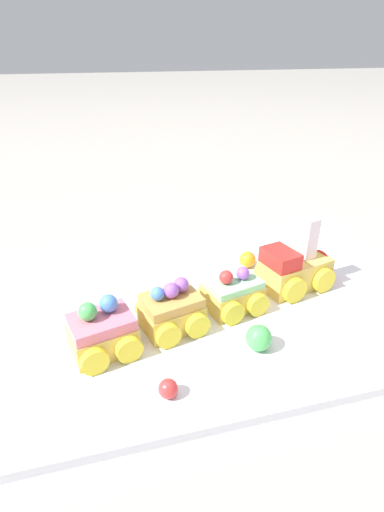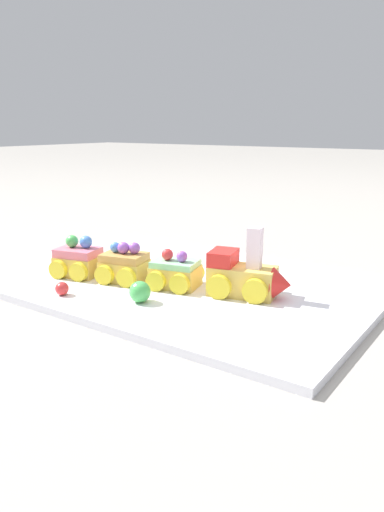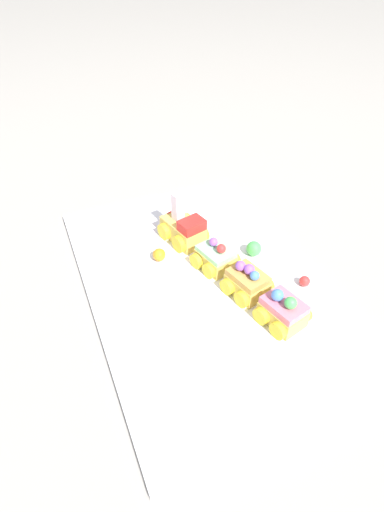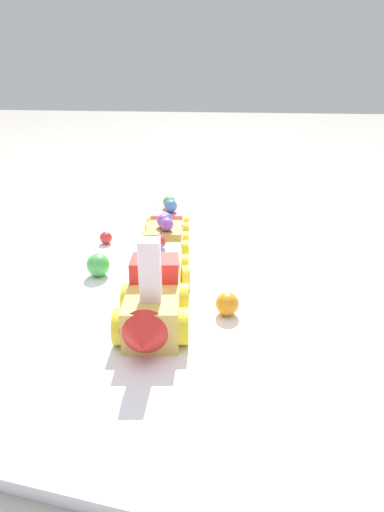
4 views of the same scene
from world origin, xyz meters
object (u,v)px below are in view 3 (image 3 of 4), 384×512
at_px(cake_car_mint, 216,258).
at_px(gumball_orange, 159,255).
at_px(gumball_red, 305,281).
at_px(gumball_green, 254,249).
at_px(cake_train_locomotive, 181,227).
at_px(cake_car_caramel, 247,282).
at_px(cake_car_strawberry, 283,311).

distance_m(cake_car_mint, gumball_orange, 0.12).
relative_size(gumball_red, gumball_green, 0.65).
bearing_deg(gumball_green, cake_car_mint, 90.85).
height_order(gumball_orange, gumball_green, gumball_green).
height_order(cake_train_locomotive, gumball_red, cake_train_locomotive).
bearing_deg(gumball_green, gumball_orange, 71.97).
bearing_deg(cake_train_locomotive, cake_car_caramel, 179.96).
height_order(cake_train_locomotive, gumball_green, cake_train_locomotive).
bearing_deg(cake_train_locomotive, gumball_green, -147.95).
relative_size(cake_car_caramel, gumball_orange, 3.32).
distance_m(cake_car_caramel, gumball_red, 0.11).
distance_m(cake_train_locomotive, cake_car_mint, 0.12).
relative_size(cake_train_locomotive, gumball_green, 4.23).
bearing_deg(gumball_red, cake_car_mint, 48.64).
xyz_separation_m(cake_train_locomotive, cake_car_mint, (-0.11, -0.03, -0.01)).
height_order(cake_car_strawberry, gumball_red, cake_car_strawberry).
relative_size(cake_car_caramel, cake_car_strawberry, 1.00).
distance_m(cake_train_locomotive, gumball_green, 0.16).
height_order(cake_car_mint, gumball_orange, cake_car_mint).
xyz_separation_m(cake_car_mint, gumball_orange, (0.06, 0.10, -0.01)).
bearing_deg(cake_car_caramel, gumball_red, -118.02).
bearing_deg(cake_car_caramel, cake_car_mint, -0.20).
xyz_separation_m(gumball_red, gumball_green, (0.12, 0.04, 0.01)).
height_order(gumball_red, gumball_green, gumball_green).
bearing_deg(gumball_green, cake_car_strawberry, 165.61).
xyz_separation_m(cake_car_caramel, gumball_green, (0.09, -0.07, -0.01)).
xyz_separation_m(cake_train_locomotive, gumball_green, (-0.11, -0.12, -0.01)).
relative_size(cake_car_mint, gumball_orange, 3.32).
bearing_deg(gumball_orange, cake_car_strawberry, -149.27).
height_order(cake_car_caramel, gumball_green, cake_car_caramel).
distance_m(cake_train_locomotive, gumball_orange, 0.09).
distance_m(cake_car_caramel, cake_car_strawberry, 0.09).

